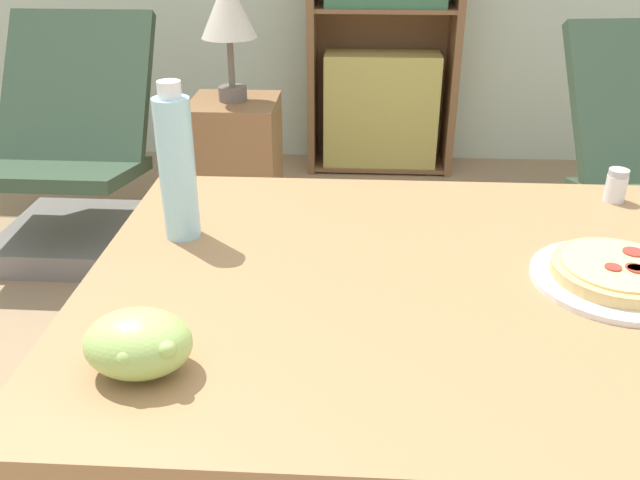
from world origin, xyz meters
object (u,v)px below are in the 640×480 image
Objects in this scene: salt_shaker at (616,186)px; side_table at (237,169)px; drink_bottle at (177,167)px; lounge_chair_near at (72,178)px; pizza_on_plate at (616,274)px; table_lamp at (228,13)px; bookshelf at (384,23)px; grape_bunch at (138,344)px.

side_table is at bearing 128.12° from salt_shaker.
side_table is at bearing 96.79° from drink_bottle.
lounge_chair_near is at bearing 121.04° from drink_bottle.
drink_bottle reaches higher than pizza_on_plate.
bookshelf is at bearing 54.07° from table_lamp.
table_lamp is at bearing 119.16° from pizza_on_plate.
drink_bottle is 1.61m from side_table.
drink_bottle is (-0.04, 0.40, 0.09)m from grape_bunch.
pizza_on_plate is at bearing -10.06° from drink_bottle.
pizza_on_plate is 0.57× the size of table_lamp.
bookshelf is 2.83× the size of side_table.
bookshelf is 1.04m from table_lamp.
bookshelf reaches higher than pizza_on_plate.
bookshelf is at bearing 79.63° from drink_bottle.
drink_bottle is 2.37m from bookshelf.
table_lamp reaches higher than side_table.
side_table is (-0.18, 1.49, -0.57)m from drink_bottle.
pizza_on_plate is 0.74m from grape_bunch.
table_lamp is (0.00, 0.00, 0.61)m from side_table.
side_table is at bearing 119.16° from pizza_on_plate.
pizza_on_plate is at bearing -60.84° from side_table.
pizza_on_plate reaches higher than side_table.
lounge_chair_near is 1.64m from bookshelf.
grape_bunch is (-0.69, -0.27, 0.03)m from pizza_on_plate.
table_lamp reaches higher than pizza_on_plate.
bookshelf is at bearing 54.07° from side_table.
lounge_chair_near is (-1.65, 1.14, -0.47)m from salt_shaker.
lounge_chair_near reaches higher than side_table.
lounge_chair_near is 0.65m from side_table.
salt_shaker is (0.79, 0.60, -0.01)m from grape_bunch.
table_lamp is (-1.01, 1.29, 0.14)m from salt_shaker.
pizza_on_plate is 0.94× the size of drink_bottle.
grape_bunch is 0.99m from salt_shaker.
pizza_on_plate is 2.18m from lounge_chair_near.
table_lamp is (-0.22, 1.89, 0.13)m from grape_bunch.
bookshelf is at bearing 38.77° from lounge_chair_near.
drink_bottle is (-0.73, 0.13, 0.12)m from pizza_on_plate.
lounge_chair_near reaches higher than salt_shaker.
side_table is at bearing 13.32° from lounge_chair_near.
drink_bottle is at bearing 169.94° from pizza_on_plate.
drink_bottle is at bearing -83.21° from table_lamp.
lounge_chair_near is at bearing -167.17° from table_lamp.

